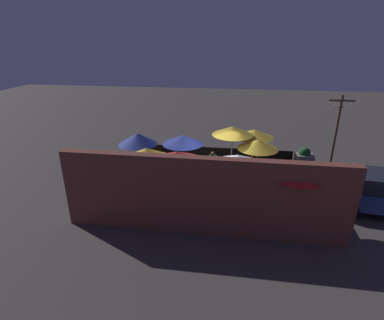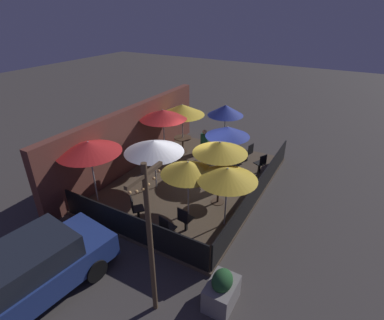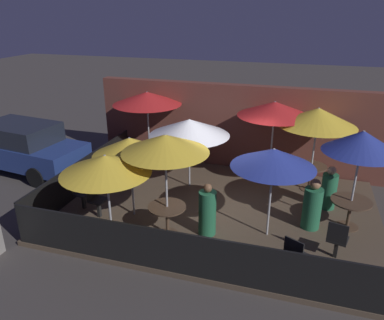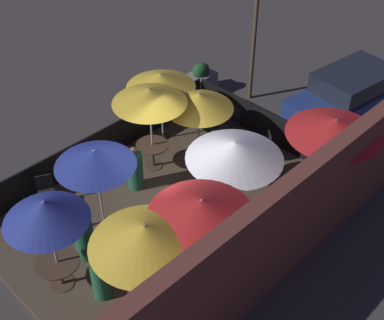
# 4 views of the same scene
# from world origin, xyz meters

# --- Properties ---
(ground_plane) EXTENTS (60.00, 60.00, 0.00)m
(ground_plane) POSITION_xyz_m (0.00, 0.00, 0.00)
(ground_plane) COLOR #423D3A
(patio_deck) EXTENTS (8.11, 5.73, 0.12)m
(patio_deck) POSITION_xyz_m (0.00, 0.00, 0.06)
(patio_deck) COLOR brown
(patio_deck) RESTS_ON ground_plane
(building_wall) EXTENTS (9.71, 0.36, 2.82)m
(building_wall) POSITION_xyz_m (0.00, 3.09, 1.41)
(building_wall) COLOR brown
(building_wall) RESTS_ON ground_plane
(fence_front) EXTENTS (7.91, 0.05, 0.95)m
(fence_front) POSITION_xyz_m (0.00, -2.82, 0.59)
(fence_front) COLOR black
(fence_front) RESTS_ON patio_deck
(fence_side_left) EXTENTS (0.05, 5.53, 0.95)m
(fence_side_left) POSITION_xyz_m (-4.01, 0.00, 0.59)
(fence_side_left) COLOR black
(fence_side_left) RESTS_ON patio_deck
(patio_umbrella_0) EXTENTS (2.13, 2.13, 2.45)m
(patio_umbrella_0) POSITION_xyz_m (2.27, 1.82, 2.31)
(patio_umbrella_0) COLOR #B2B2B7
(patio_umbrella_0) RESTS_ON patio_deck
(patio_umbrella_1) EXTENTS (1.91, 1.91, 2.46)m
(patio_umbrella_1) POSITION_xyz_m (-0.87, -1.57, 2.38)
(patio_umbrella_1) COLOR #B2B2B7
(patio_umbrella_1) RESTS_ON patio_deck
(patio_umbrella_2) EXTENTS (1.71, 1.71, 2.44)m
(patio_umbrella_2) POSITION_xyz_m (3.19, -0.00, 2.31)
(patio_umbrella_2) COLOR #B2B2B7
(patio_umbrella_2) RESTS_ON patio_deck
(patio_umbrella_3) EXTENTS (1.91, 1.91, 2.15)m
(patio_umbrella_3) POSITION_xyz_m (-1.91, -2.31, 2.07)
(patio_umbrella_3) COLOR #B2B2B7
(patio_umbrella_3) RESTS_ON patio_deck
(patio_umbrella_4) EXTENTS (1.83, 1.83, 2.08)m
(patio_umbrella_4) POSITION_xyz_m (-2.02, -0.97, 1.98)
(patio_umbrella_4) COLOR #B2B2B7
(patio_umbrella_4) RESTS_ON patio_deck
(patio_umbrella_5) EXTENTS (1.86, 1.86, 2.15)m
(patio_umbrella_5) POSITION_xyz_m (1.37, -0.91, 2.05)
(patio_umbrella_5) COLOR #B2B2B7
(patio_umbrella_5) RESTS_ON patio_deck
(patio_umbrella_6) EXTENTS (2.24, 2.24, 2.44)m
(patio_umbrella_6) POSITION_xyz_m (-3.01, 2.41, 2.35)
(patio_umbrella_6) COLOR #B2B2B7
(patio_umbrella_6) RESTS_ON patio_deck
(patio_umbrella_7) EXTENTS (2.30, 2.30, 2.06)m
(patio_umbrella_7) POSITION_xyz_m (-1.15, 1.03, 1.95)
(patio_umbrella_7) COLOR #B2B2B7
(patio_umbrella_7) RESTS_ON patio_deck
(patio_umbrella_8) EXTENTS (2.14, 2.14, 2.47)m
(patio_umbrella_8) POSITION_xyz_m (1.08, 2.11, 2.38)
(patio_umbrella_8) COLOR #B2B2B7
(patio_umbrella_8) RESTS_ON patio_deck
(dining_table_0) EXTENTS (0.87, 0.87, 0.76)m
(dining_table_0) POSITION_xyz_m (2.27, 1.82, 0.72)
(dining_table_0) COLOR #4C3828
(dining_table_0) RESTS_ON patio_deck
(dining_table_1) EXTENTS (0.88, 0.88, 0.74)m
(dining_table_1) POSITION_xyz_m (-0.87, -1.57, 0.71)
(dining_table_1) COLOR #4C3828
(dining_table_1) RESTS_ON patio_deck
(dining_table_2) EXTENTS (0.95, 0.95, 0.72)m
(dining_table_2) POSITION_xyz_m (3.19, -0.00, 0.69)
(dining_table_2) COLOR #4C3828
(dining_table_2) RESTS_ON patio_deck
(patio_chair_0) EXTENTS (0.45, 0.45, 0.93)m
(patio_chair_0) POSITION_xyz_m (-2.87, -1.33, 0.63)
(patio_chair_0) COLOR black
(patio_chair_0) RESTS_ON patio_deck
(patio_chair_1) EXTENTS (0.49, 0.49, 0.90)m
(patio_chair_1) POSITION_xyz_m (2.84, -1.41, 0.61)
(patio_chair_1) COLOR black
(patio_chair_1) RESTS_ON patio_deck
(patio_chair_2) EXTENTS (0.56, 0.56, 0.91)m
(patio_chair_2) POSITION_xyz_m (-3.17, 0.41, 0.61)
(patio_chair_2) COLOR black
(patio_chair_2) RESTS_ON patio_deck
(patio_chair_3) EXTENTS (0.54, 0.54, 0.91)m
(patio_chair_3) POSITION_xyz_m (2.03, -2.26, 0.62)
(patio_chair_3) COLOR black
(patio_chair_3) RESTS_ON patio_deck
(patio_chair_4) EXTENTS (0.47, 0.47, 0.90)m
(patio_chair_4) POSITION_xyz_m (-3.49, -1.05, 0.61)
(patio_chair_4) COLOR black
(patio_chair_4) RESTS_ON patio_deck
(patron_0) EXTENTS (0.62, 0.62, 1.28)m
(patron_0) POSITION_xyz_m (2.32, -0.28, 0.68)
(patron_0) COLOR #236642
(patron_0) RESTS_ON patio_deck
(patron_1) EXTENTS (0.52, 0.52, 1.19)m
(patron_1) POSITION_xyz_m (2.74, 0.85, 0.64)
(patron_1) COLOR #236642
(patron_1) RESTS_ON patio_deck
(patron_2) EXTENTS (0.47, 0.47, 1.28)m
(patron_2) POSITION_xyz_m (0.01, -1.27, 0.69)
(patron_2) COLOR #236642
(patron_2) RESTS_ON patio_deck
(planter_box) EXTENTS (0.95, 0.67, 1.09)m
(planter_box) POSITION_xyz_m (-4.65, -3.43, 0.48)
(planter_box) COLOR gray
(planter_box) RESTS_ON ground_plane
(light_post) EXTENTS (1.10, 0.12, 4.07)m
(light_post) POSITION_xyz_m (-5.55, -2.06, 2.27)
(light_post) COLOR brown
(light_post) RESTS_ON ground_plane
(parked_car_0) EXTENTS (4.51, 2.23, 1.62)m
(parked_car_0) POSITION_xyz_m (-6.85, 0.81, 0.85)
(parked_car_0) COLOR navy
(parked_car_0) RESTS_ON ground_plane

